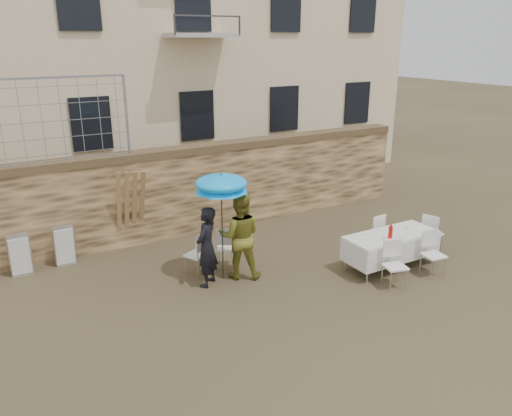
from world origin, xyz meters
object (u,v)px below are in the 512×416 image
man_suit (207,247)px  couple_chair_right (226,247)px  umbrella (221,187)px  table_chair_front_right (434,254)px  table_chair_back (372,233)px  soda_bottle (390,232)px  table_chair_front_left (395,265)px  table_chair_side (432,233)px  couple_chair_left (196,253)px  banquet_table (392,236)px  chair_stack_right (64,244)px  woman_dress (240,236)px  chair_stack_left (19,252)px

man_suit → couple_chair_right: (0.70, 0.55, -0.35)m
umbrella → table_chair_front_right: bearing=-27.8°
table_chair_back → soda_bottle: bearing=62.0°
table_chair_front_left → table_chair_side: 2.17m
couple_chair_left → banquet_table: couple_chair_left is taller
banquet_table → couple_chair_right: bearing=150.5°
couple_chair_right → table_chair_side: size_ratio=1.00×
man_suit → table_chair_front_right: size_ratio=1.74×
man_suit → chair_stack_right: (-2.34, 2.51, -0.37)m
banquet_table → chair_stack_right: (-6.15, 3.73, -0.27)m
woman_dress → chair_stack_right: bearing=-10.0°
umbrella → table_chair_front_right: umbrella is taller
soda_bottle → table_chair_back: size_ratio=0.27×
soda_bottle → table_chair_back: 1.11m
woman_dress → umbrella: bearing=13.2°
woman_dress → table_chair_side: (4.47, -1.12, -0.44)m
couple_chair_left → banquet_table: bearing=128.9°
table_chair_side → chair_stack_right: bearing=46.6°
man_suit → chair_stack_right: size_ratio=1.81×
banquet_table → chair_stack_right: 7.20m
woman_dress → banquet_table: size_ratio=0.87×
couple_chair_right → table_chair_side: 4.82m
table_chair_front_left → chair_stack_left: size_ratio=1.04×
table_chair_front_right → chair_stack_left: (-7.55, 4.48, -0.02)m
woman_dress → banquet_table: 3.31m
soda_bottle → banquet_table: bearing=36.9°
couple_chair_right → table_chair_front_left: bearing=168.1°
table_chair_front_right → chair_stack_left: size_ratio=1.04×
soda_bottle → chair_stack_right: 7.12m
umbrella → soda_bottle: bearing=-24.5°
man_suit → chair_stack_right: 3.45m
chair_stack_left → soda_bottle: bearing=-29.5°
couple_chair_left → table_chair_front_left: same height
man_suit → chair_stack_left: bearing=-79.3°
man_suit → couple_chair_left: size_ratio=1.74×
couple_chair_right → table_chair_back: size_ratio=1.00×
table_chair_back → umbrella: bearing=-13.3°
man_suit → chair_stack_left: size_ratio=1.81×
banquet_table → soda_bottle: soda_bottle is taller
woman_dress → table_chair_front_right: size_ratio=1.91×
woman_dress → couple_chair_right: size_ratio=1.91×
table_chair_back → chair_stack_right: 7.00m
man_suit → soda_bottle: (3.62, -1.37, 0.07)m
umbrella → man_suit: bearing=-166.0°
table_chair_back → chair_stack_left: (-7.25, 2.93, -0.02)m
chair_stack_left → chair_stack_right: 0.90m
banquet_table → table_chair_front_right: (0.50, -0.75, -0.25)m
table_chair_front_left → table_chair_back: same height
banquet_table → woman_dress: bearing=158.4°
woman_dress → couple_chair_left: (-0.75, 0.55, -0.44)m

